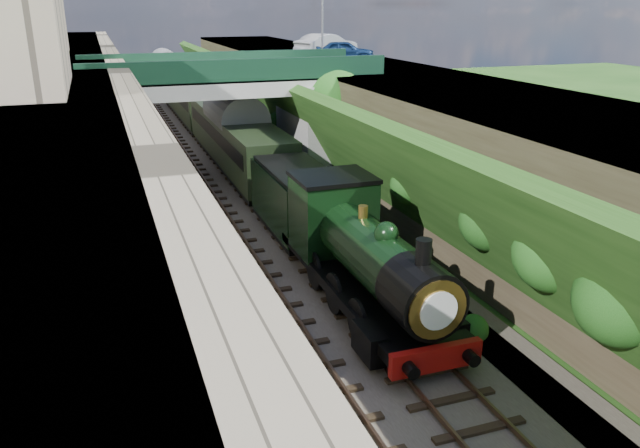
% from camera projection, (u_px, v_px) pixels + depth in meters
% --- Properties ---
extents(ground, '(160.00, 160.00, 0.00)m').
position_uv_depth(ground, '(423.00, 434.00, 15.20)').
color(ground, '#1E4714').
rests_on(ground, ground).
extents(trackbed, '(10.00, 90.00, 0.20)m').
position_uv_depth(trackbed, '(242.00, 200.00, 32.94)').
color(trackbed, '#473F38').
rests_on(trackbed, ground).
extents(retaining_wall, '(1.00, 90.00, 7.00)m').
position_uv_depth(retaining_wall, '(127.00, 144.00, 30.08)').
color(retaining_wall, '#756B56').
rests_on(retaining_wall, ground).
extents(street_plateau_left, '(6.00, 90.00, 7.00)m').
position_uv_depth(street_plateau_left, '(49.00, 150.00, 28.98)').
color(street_plateau_left, '#262628').
rests_on(street_plateau_left, ground).
extents(street_plateau_right, '(8.00, 90.00, 6.25)m').
position_uv_depth(street_plateau_right, '(406.00, 132.00, 34.91)').
color(street_plateau_right, '#262628').
rests_on(street_plateau_right, ground).
extents(embankment_slope, '(4.94, 90.84, 6.56)m').
position_uv_depth(embankment_slope, '(330.00, 145.00, 33.64)').
color(embankment_slope, '#1E4714').
rests_on(embankment_slope, ground).
extents(track_left, '(2.50, 90.00, 0.20)m').
position_uv_depth(track_left, '(204.00, 201.00, 32.27)').
color(track_left, black).
rests_on(track_left, trackbed).
extents(track_right, '(2.50, 90.00, 0.20)m').
position_uv_depth(track_right, '(263.00, 195.00, 33.27)').
color(track_right, black).
rests_on(track_right, trackbed).
extents(road_bridge, '(16.00, 6.40, 7.25)m').
position_uv_depth(road_bridge, '(239.00, 112.00, 35.47)').
color(road_bridge, gray).
rests_on(road_bridge, ground).
extents(building_far, '(5.00, 10.00, 6.00)m').
position_uv_depth(building_far, '(13.00, 2.00, 35.24)').
color(building_far, gray).
rests_on(building_far, street_plateau_left).
extents(building_near, '(4.00, 8.00, 4.00)m').
position_uv_depth(building_near, '(1.00, 31.00, 21.66)').
color(building_near, gray).
rests_on(building_near, street_plateau_left).
extents(tree, '(3.60, 3.80, 6.60)m').
position_uv_depth(tree, '(336.00, 104.00, 34.73)').
color(tree, black).
rests_on(tree, ground).
extents(lamppost, '(0.87, 0.15, 6.00)m').
position_uv_depth(lamppost, '(323.00, 9.00, 42.43)').
color(lamppost, gray).
rests_on(lamppost, street_plateau_right).
extents(car_blue, '(4.27, 2.94, 1.35)m').
position_uv_depth(car_blue, '(345.00, 51.00, 41.94)').
color(car_blue, navy).
rests_on(car_blue, street_plateau_right).
extents(car_silver, '(5.24, 3.59, 1.63)m').
position_uv_depth(car_silver, '(326.00, 45.00, 45.31)').
color(car_silver, '#9FA0A4').
rests_on(car_silver, street_plateau_right).
extents(locomotive, '(3.10, 10.22, 3.83)m').
position_uv_depth(locomotive, '(364.00, 259.00, 20.75)').
color(locomotive, black).
rests_on(locomotive, trackbed).
extents(tender, '(2.70, 6.00, 3.05)m').
position_uv_depth(tender, '(298.00, 204.00, 27.38)').
color(tender, black).
rests_on(tender, trackbed).
extents(coach_front, '(2.90, 18.00, 3.70)m').
position_uv_depth(coach_front, '(236.00, 139.00, 38.44)').
color(coach_front, black).
rests_on(coach_front, trackbed).
extents(coach_middle, '(2.90, 18.00, 3.70)m').
position_uv_depth(coach_middle, '(191.00, 98.00, 55.15)').
color(coach_middle, black).
rests_on(coach_middle, trackbed).
extents(coach_rear, '(2.90, 18.00, 3.70)m').
position_uv_depth(coach_rear, '(167.00, 76.00, 71.87)').
color(coach_rear, black).
rests_on(coach_rear, trackbed).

